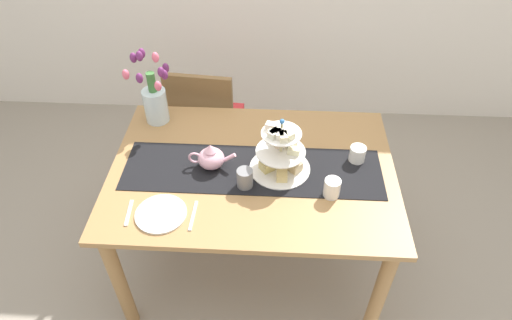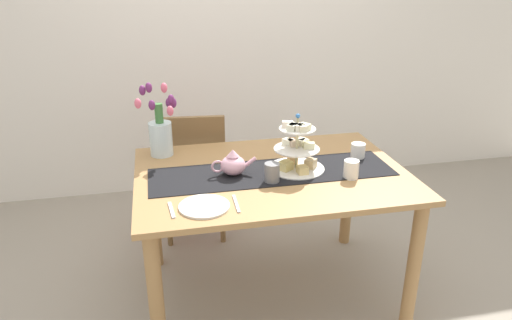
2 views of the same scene
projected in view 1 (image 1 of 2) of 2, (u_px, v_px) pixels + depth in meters
The scene contains 13 objects.
ground_plane at pixel (253, 259), 2.71m from camera, with size 8.00×8.00×0.00m, color gray.
dining_table at pixel (253, 184), 2.27m from camera, with size 1.41×0.99×0.77m.
chair_left at pixel (206, 120), 2.92m from camera, with size 0.46×0.46×0.91m.
table_runner at pixel (253, 170), 2.18m from camera, with size 1.27×0.35×0.00m, color black.
tiered_cake_stand at pixel (281, 153), 2.11m from camera, with size 0.30×0.30×0.30m.
teapot at pixel (211, 158), 2.16m from camera, with size 0.24×0.13×0.14m.
tulip_vase at pixel (154, 98), 2.38m from camera, with size 0.22×0.22×0.42m.
cream_jug at pixel (357, 154), 2.20m from camera, with size 0.08×0.08×0.09m, color white.
dinner_plate_left at pixel (161, 214), 1.97m from camera, with size 0.23×0.23×0.01m, color white.
fork_left at pixel (129, 213), 1.97m from camera, with size 0.02×0.15×0.01m, color silver.
knife_left at pixel (193, 215), 1.96m from camera, with size 0.01×0.17×0.01m, color silver.
mug_grey at pixel (245, 178), 2.07m from camera, with size 0.08×0.08×0.10m, color slate.
mug_white_text at pixel (332, 188), 2.02m from camera, with size 0.08×0.08×0.10m, color white.
Camera 1 is at (0.10, -1.59, 2.28)m, focal length 31.01 mm.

